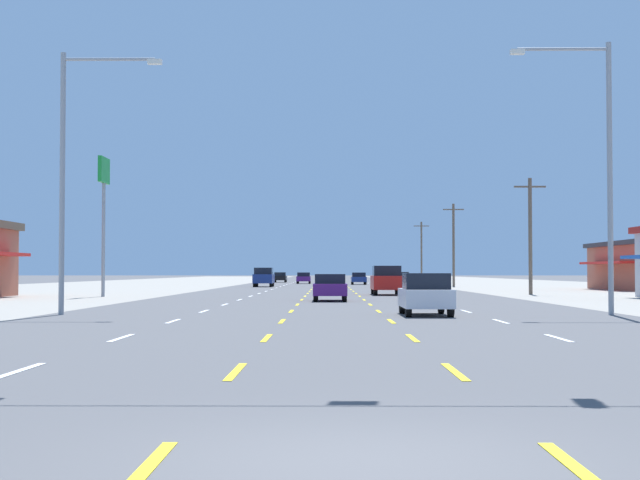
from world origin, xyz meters
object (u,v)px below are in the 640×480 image
hatchback_inner_right_nearest (426,294)px  hatchback_far_right_far (400,279)px  streetlight_right_row_0 (600,158)px  sedan_far_right_midfar (417,282)px  suv_far_left_farther (264,277)px  sedan_far_left_distant_b (280,277)px  pole_sign_left_row_1 (104,190)px  streetlight_left_row_0 (72,164)px  sedan_inner_left_distant_a (304,278)px  suv_inner_right_mid (386,280)px  sedan_inner_right_farthest (359,278)px  sedan_center_turn_near (330,287)px

hatchback_inner_right_nearest → hatchback_far_right_far: same height
hatchback_inner_right_nearest → streetlight_right_row_0: bearing=3.4°
sedan_far_right_midfar → suv_far_left_farther: suv_far_left_farther is taller
hatchback_far_right_far → sedan_far_left_distant_b: 44.15m
pole_sign_left_row_1 → streetlight_left_row_0: bearing=-79.1°
sedan_inner_left_distant_a → suv_inner_right_mid: bearing=-82.9°
suv_inner_right_mid → sedan_inner_right_farthest: suv_inner_right_mid is taller
sedan_inner_right_farthest → streetlight_left_row_0: (-13.23, -78.81, 4.86)m
suv_inner_right_mid → hatchback_far_right_far: suv_inner_right_mid is taller
hatchback_far_right_far → sedan_inner_left_distant_a: bearing=110.9°
sedan_center_turn_near → sedan_inner_left_distant_a: bearing=92.7°
sedan_far_left_distant_b → streetlight_left_row_0: bearing=-91.4°
sedan_center_turn_near → streetlight_left_row_0: (-9.62, -16.20, 4.86)m
sedan_inner_left_distant_a → sedan_far_left_distant_b: bearing=104.5°
hatchback_far_right_far → sedan_inner_right_farthest: (-3.53, 19.26, -0.03)m
sedan_far_right_midfar → sedan_far_left_distant_b: same height
hatchback_inner_right_nearest → sedan_far_right_midfar: 40.97m
sedan_center_turn_near → suv_inner_right_mid: (3.87, 12.95, 0.27)m
hatchback_far_right_far → hatchback_inner_right_nearest: bearing=-93.5°
suv_far_left_farther → sedan_inner_left_distant_a: size_ratio=1.09×
suv_far_left_farther → pole_sign_left_row_1: size_ratio=0.55×
hatchback_far_right_far → pole_sign_left_row_1: 41.52m
suv_inner_right_mid → sedan_inner_left_distant_a: (-7.14, 57.59, -0.27)m
hatchback_far_right_far → streetlight_left_row_0: 62.06m
suv_inner_right_mid → streetlight_right_row_0: bearing=-78.2°
sedan_far_right_midfar → pole_sign_left_row_1: size_ratio=0.51×
pole_sign_left_row_1 → streetlight_left_row_0: (4.74, -24.54, -1.17)m
sedan_far_right_midfar → pole_sign_left_row_1: pole_sign_left_row_1 is taller
sedan_far_left_distant_b → pole_sign_left_row_1: bearing=-95.4°
sedan_inner_left_distant_a → suv_far_left_farther: bearing=-98.2°
sedan_inner_right_farthest → sedan_inner_left_distant_a: 10.49m
streetlight_left_row_0 → sedan_far_left_distant_b: bearing=88.6°
sedan_inner_right_farthest → pole_sign_left_row_1: bearing=-108.3°
hatchback_inner_right_nearest → suv_inner_right_mid: 29.54m
sedan_center_turn_near → streetlight_right_row_0: streetlight_right_row_0 is taller
suv_inner_right_mid → suv_far_left_farther: bearing=107.8°
sedan_inner_left_distant_a → hatchback_far_right_far: bearing=-69.1°
hatchback_inner_right_nearest → pole_sign_left_row_1: (-17.81, 24.93, 5.99)m
hatchback_inner_right_nearest → pole_sign_left_row_1: pole_sign_left_row_1 is taller
sedan_far_right_midfar → suv_far_left_farther: (-13.81, 21.97, 0.27)m
suv_far_left_farther → sedan_center_turn_near: bearing=-81.6°
sedan_inner_right_farthest → pole_sign_left_row_1: (-17.97, -54.27, 6.02)m
sedan_center_turn_near → suv_far_left_farther: size_ratio=0.92×
suv_inner_right_mid → sedan_inner_right_farthest: bearing=90.3°
hatchback_inner_right_nearest → suv_far_left_farther: suv_far_left_farther is taller
sedan_inner_left_distant_a → pole_sign_left_row_1: bearing=-100.1°
sedan_far_left_distant_b → pole_sign_left_row_1: (-7.30, -76.82, 6.02)m
pole_sign_left_row_1 → hatchback_inner_right_nearest: bearing=-54.5°
sedan_far_right_midfar → sedan_far_left_distant_b: (-14.09, 60.93, 0.00)m
sedan_inner_right_farthest → sedan_inner_left_distant_a: bearing=130.9°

